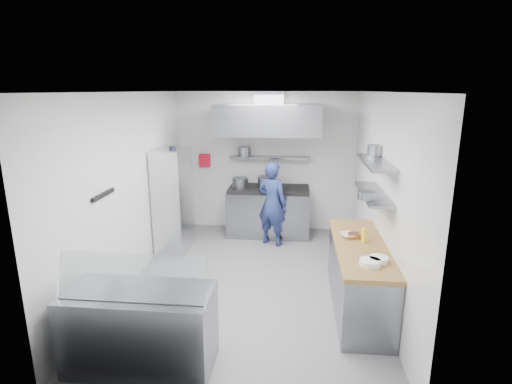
# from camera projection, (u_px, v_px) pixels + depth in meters

# --- Properties ---
(floor) EXTENTS (5.00, 5.00, 0.00)m
(floor) POSITION_uv_depth(u_px,v_px,m) (252.00, 281.00, 6.08)
(floor) COLOR slate
(floor) RESTS_ON ground
(ceiling) EXTENTS (5.00, 5.00, 0.00)m
(ceiling) POSITION_uv_depth(u_px,v_px,m) (251.00, 92.00, 5.38)
(ceiling) COLOR silver
(ceiling) RESTS_ON wall_back
(wall_back) EXTENTS (3.60, 2.80, 0.02)m
(wall_back) POSITION_uv_depth(u_px,v_px,m) (266.00, 162.00, 8.14)
(wall_back) COLOR white
(wall_back) RESTS_ON floor
(wall_front) EXTENTS (3.60, 2.80, 0.02)m
(wall_front) POSITION_uv_depth(u_px,v_px,m) (218.00, 267.00, 3.32)
(wall_front) COLOR white
(wall_front) RESTS_ON floor
(wall_left) EXTENTS (2.80, 5.00, 0.02)m
(wall_left) POSITION_uv_depth(u_px,v_px,m) (131.00, 189.00, 5.91)
(wall_left) COLOR white
(wall_left) RESTS_ON floor
(wall_right) EXTENTS (2.80, 5.00, 0.02)m
(wall_right) POSITION_uv_depth(u_px,v_px,m) (380.00, 196.00, 5.55)
(wall_right) COLOR white
(wall_right) RESTS_ON floor
(gas_range) EXTENTS (1.60, 0.80, 0.90)m
(gas_range) POSITION_uv_depth(u_px,v_px,m) (269.00, 212.00, 7.98)
(gas_range) COLOR gray
(gas_range) RESTS_ON floor
(cooktop) EXTENTS (1.57, 0.78, 0.06)m
(cooktop) POSITION_uv_depth(u_px,v_px,m) (269.00, 189.00, 7.86)
(cooktop) COLOR black
(cooktop) RESTS_ON gas_range
(stock_pot_left) EXTENTS (0.31, 0.31, 0.20)m
(stock_pot_left) POSITION_uv_depth(u_px,v_px,m) (240.00, 183.00, 7.82)
(stock_pot_left) COLOR slate
(stock_pot_left) RESTS_ON cooktop
(stock_pot_mid) EXTENTS (0.36, 0.36, 0.24)m
(stock_pot_mid) POSITION_uv_depth(u_px,v_px,m) (267.00, 183.00, 7.74)
(stock_pot_mid) COLOR slate
(stock_pot_mid) RESTS_ON cooktop
(over_range_shelf) EXTENTS (1.60, 0.30, 0.04)m
(over_range_shelf) POSITION_uv_depth(u_px,v_px,m) (270.00, 157.00, 7.94)
(over_range_shelf) COLOR gray
(over_range_shelf) RESTS_ON wall_back
(shelf_pot_a) EXTENTS (0.25, 0.25, 0.18)m
(shelf_pot_a) POSITION_uv_depth(u_px,v_px,m) (244.00, 152.00, 7.97)
(shelf_pot_a) COLOR slate
(shelf_pot_a) RESTS_ON over_range_shelf
(extractor_hood) EXTENTS (1.90, 1.15, 0.55)m
(extractor_hood) POSITION_uv_depth(u_px,v_px,m) (269.00, 119.00, 7.35)
(extractor_hood) COLOR gray
(extractor_hood) RESTS_ON wall_back
(hood_duct) EXTENTS (0.55, 0.55, 0.24)m
(hood_duct) POSITION_uv_depth(u_px,v_px,m) (270.00, 98.00, 7.47)
(hood_duct) COLOR slate
(hood_duct) RESTS_ON extractor_hood
(red_firebox) EXTENTS (0.22, 0.10, 0.26)m
(red_firebox) POSITION_uv_depth(u_px,v_px,m) (205.00, 160.00, 8.20)
(red_firebox) COLOR red
(red_firebox) RESTS_ON wall_back
(chef) EXTENTS (0.68, 0.58, 1.58)m
(chef) POSITION_uv_depth(u_px,v_px,m) (272.00, 204.00, 7.36)
(chef) COLOR navy
(chef) RESTS_ON floor
(wire_rack) EXTENTS (0.50, 0.90, 1.85)m
(wire_rack) POSITION_uv_depth(u_px,v_px,m) (173.00, 200.00, 7.08)
(wire_rack) COLOR silver
(wire_rack) RESTS_ON floor
(rack_bin_a) EXTENTS (0.18, 0.22, 0.20)m
(rack_bin_a) POSITION_uv_depth(u_px,v_px,m) (171.00, 209.00, 6.98)
(rack_bin_a) COLOR white
(rack_bin_a) RESTS_ON wire_rack
(rack_bin_b) EXTENTS (0.15, 0.19, 0.17)m
(rack_bin_b) POSITION_uv_depth(u_px,v_px,m) (176.00, 177.00, 7.20)
(rack_bin_b) COLOR yellow
(rack_bin_b) RESTS_ON wire_rack
(rack_jar) EXTENTS (0.12, 0.12, 0.18)m
(rack_jar) POSITION_uv_depth(u_px,v_px,m) (173.00, 152.00, 6.82)
(rack_jar) COLOR black
(rack_jar) RESTS_ON wire_rack
(knife_strip) EXTENTS (0.04, 0.55, 0.05)m
(knife_strip) POSITION_uv_depth(u_px,v_px,m) (103.00, 195.00, 5.00)
(knife_strip) COLOR black
(knife_strip) RESTS_ON wall_left
(prep_counter_base) EXTENTS (0.62, 2.00, 0.84)m
(prep_counter_base) POSITION_uv_depth(u_px,v_px,m) (358.00, 278.00, 5.25)
(prep_counter_base) COLOR gray
(prep_counter_base) RESTS_ON floor
(prep_counter_top) EXTENTS (0.65, 2.04, 0.06)m
(prep_counter_top) POSITION_uv_depth(u_px,v_px,m) (361.00, 246.00, 5.14)
(prep_counter_top) COLOR brown
(prep_counter_top) RESTS_ON prep_counter_base
(plate_stack_a) EXTENTS (0.24, 0.24, 0.06)m
(plate_stack_a) POSITION_uv_depth(u_px,v_px,m) (370.00, 262.00, 4.52)
(plate_stack_a) COLOR white
(plate_stack_a) RESTS_ON prep_counter_top
(plate_stack_b) EXTENTS (0.22, 0.22, 0.06)m
(plate_stack_b) POSITION_uv_depth(u_px,v_px,m) (379.00, 259.00, 4.60)
(plate_stack_b) COLOR white
(plate_stack_b) RESTS_ON prep_counter_top
(copper_pan) EXTENTS (0.17, 0.17, 0.06)m
(copper_pan) POSITION_uv_depth(u_px,v_px,m) (354.00, 235.00, 5.36)
(copper_pan) COLOR #B66933
(copper_pan) RESTS_ON prep_counter_top
(squeeze_bottle) EXTENTS (0.06, 0.06, 0.18)m
(squeeze_bottle) POSITION_uv_depth(u_px,v_px,m) (364.00, 235.00, 5.19)
(squeeze_bottle) COLOR yellow
(squeeze_bottle) RESTS_ON prep_counter_top
(mixing_bowl) EXTENTS (0.27, 0.27, 0.05)m
(mixing_bowl) POSITION_uv_depth(u_px,v_px,m) (349.00, 235.00, 5.37)
(mixing_bowl) COLOR white
(mixing_bowl) RESTS_ON prep_counter_top
(wall_shelf_lower) EXTENTS (0.30, 1.30, 0.04)m
(wall_shelf_lower) POSITION_uv_depth(u_px,v_px,m) (373.00, 194.00, 5.25)
(wall_shelf_lower) COLOR gray
(wall_shelf_lower) RESTS_ON wall_right
(wall_shelf_upper) EXTENTS (0.30, 1.30, 0.04)m
(wall_shelf_upper) POSITION_uv_depth(u_px,v_px,m) (375.00, 162.00, 5.15)
(wall_shelf_upper) COLOR gray
(wall_shelf_upper) RESTS_ON wall_right
(shelf_pot_c) EXTENTS (0.22, 0.22, 0.10)m
(shelf_pot_c) POSITION_uv_depth(u_px,v_px,m) (367.00, 195.00, 4.90)
(shelf_pot_c) COLOR slate
(shelf_pot_c) RESTS_ON wall_shelf_lower
(shelf_pot_d) EXTENTS (0.24, 0.24, 0.14)m
(shelf_pot_d) POSITION_uv_depth(u_px,v_px,m) (376.00, 150.00, 5.58)
(shelf_pot_d) COLOR slate
(shelf_pot_d) RESTS_ON wall_shelf_upper
(display_case) EXTENTS (1.50, 0.70, 0.85)m
(display_case) POSITION_uv_depth(u_px,v_px,m) (141.00, 329.00, 4.14)
(display_case) COLOR gray
(display_case) RESTS_ON floor
(display_glass) EXTENTS (1.47, 0.19, 0.42)m
(display_glass) POSITION_uv_depth(u_px,v_px,m) (131.00, 277.00, 3.86)
(display_glass) COLOR silver
(display_glass) RESTS_ON display_case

